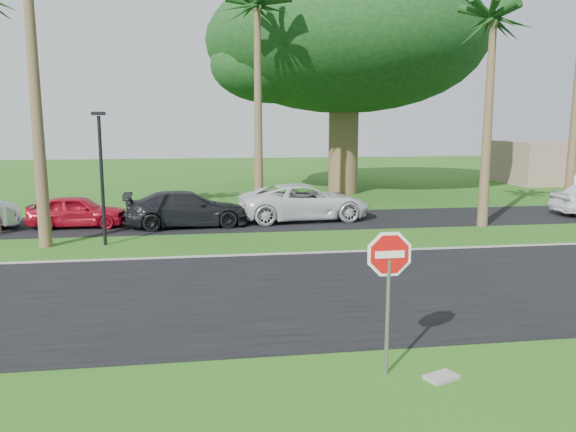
{
  "coord_description": "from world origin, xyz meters",
  "views": [
    {
      "loc": [
        -2.49,
        -11.67,
        4.21
      ],
      "look_at": [
        -0.3,
        2.91,
        1.8
      ],
      "focal_mm": 35.0,
      "sensor_mm": 36.0,
      "label": 1
    }
  ],
  "objects_px": {
    "stop_sign_near": "(389,273)",
    "car_red": "(78,212)",
    "car_minivan": "(305,202)",
    "car_dark": "(187,209)"
  },
  "relations": [
    {
      "from": "stop_sign_near",
      "to": "car_minivan",
      "type": "bearing_deg",
      "value": 84.87
    },
    {
      "from": "stop_sign_near",
      "to": "car_red",
      "type": "height_order",
      "value": "stop_sign_near"
    },
    {
      "from": "car_minivan",
      "to": "car_red",
      "type": "bearing_deg",
      "value": 87.13
    },
    {
      "from": "car_red",
      "to": "car_minivan",
      "type": "height_order",
      "value": "car_minivan"
    },
    {
      "from": "car_red",
      "to": "car_minivan",
      "type": "distance_m",
      "value": 9.58
    },
    {
      "from": "stop_sign_near",
      "to": "car_dark",
      "type": "bearing_deg",
      "value": 104.2
    },
    {
      "from": "car_dark",
      "to": "car_minivan",
      "type": "xyz_separation_m",
      "value": [
        5.11,
        0.88,
        0.07
      ]
    },
    {
      "from": "stop_sign_near",
      "to": "car_red",
      "type": "xyz_separation_m",
      "value": [
        -8.17,
        15.17,
        -1.11
      ]
    },
    {
      "from": "car_red",
      "to": "car_dark",
      "type": "bearing_deg",
      "value": -95.31
    },
    {
      "from": "stop_sign_near",
      "to": "car_red",
      "type": "distance_m",
      "value": 17.27
    }
  ]
}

